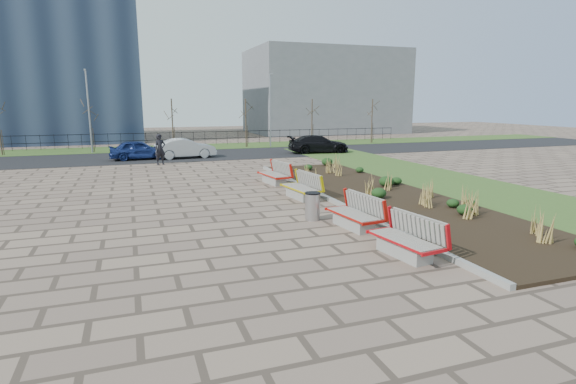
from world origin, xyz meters
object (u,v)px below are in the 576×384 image
object	(u,v)px
bench_c	(300,186)
litter_bin	(313,206)
car_silver	(185,148)
lamp_west	(89,112)
bench_a	(404,237)
car_blue	(139,150)
car_black	(318,144)
bench_b	(353,212)
bench_d	(274,173)
pedestrian	(160,149)
lamp_east	(270,111)

from	to	relation	value
bench_c	litter_bin	bearing A→B (deg)	-111.16
car_silver	lamp_west	distance (m)	8.62
lamp_west	bench_a	bearing A→B (deg)	-71.85
car_blue	car_black	distance (m)	12.82
bench_b	bench_d	world-z (taller)	same
bench_a	car_silver	distance (m)	22.17
bench_c	pedestrian	xyz separation A→B (m)	(-4.58, 12.01, 0.44)
bench_d	car_silver	size ratio (longest dim) A/B	0.52
pedestrian	lamp_west	size ratio (longest dim) A/B	0.31
bench_d	lamp_east	world-z (taller)	lamp_east
bench_c	pedestrian	bearing A→B (deg)	103.56
car_black	lamp_west	xyz separation A→B (m)	(-16.06, 5.54, 2.36)
lamp_east	bench_d	bearing A→B (deg)	-106.67
bench_b	litter_bin	world-z (taller)	bench_b
bench_b	bench_c	xyz separation A→B (m)	(0.00, 4.54, 0.00)
bench_d	litter_bin	distance (m)	6.75
bench_c	bench_a	bearing A→B (deg)	-97.31
bench_c	bench_b	bearing A→B (deg)	-97.31
bench_c	lamp_west	size ratio (longest dim) A/B	0.35
car_silver	lamp_east	distance (m)	9.76
bench_d	pedestrian	world-z (taller)	pedestrian
pedestrian	bench_c	bearing A→B (deg)	-88.03
lamp_west	litter_bin	bearing A→B (deg)	-70.67
bench_b	car_black	bearing A→B (deg)	63.38
bench_d	lamp_west	bearing A→B (deg)	110.55
car_silver	pedestrian	bearing A→B (deg)	140.70
car_black	lamp_west	distance (m)	17.15
bench_c	car_black	world-z (taller)	car_black
litter_bin	lamp_east	world-z (taller)	lamp_east
bench_c	lamp_east	size ratio (longest dim) A/B	0.35
bench_b	litter_bin	bearing A→B (deg)	114.43
car_black	lamp_east	bearing A→B (deg)	27.19
bench_d	car_black	xyz separation A→B (m)	(7.06, 11.16, 0.18)
car_silver	car_black	bearing A→B (deg)	-96.06
bench_b	lamp_east	xyz separation A→B (m)	(5.00, 24.73, 2.54)
car_black	bench_c	bearing A→B (deg)	161.03
litter_bin	car_black	size ratio (longest dim) A/B	0.20
bench_a	car_black	size ratio (longest dim) A/B	0.46
bench_a	bench_c	distance (m)	7.26
car_black	lamp_east	distance (m)	6.36
bench_a	car_silver	size ratio (longest dim) A/B	0.52
bench_d	car_silver	xyz separation A→B (m)	(-2.75, 11.25, 0.18)
pedestrian	car_blue	bearing A→B (deg)	92.46
bench_a	lamp_west	distance (m)	29.00
bench_c	car_silver	xyz separation A→B (m)	(-2.75, 14.74, 0.18)
litter_bin	pedestrian	world-z (taller)	pedestrian
car_silver	litter_bin	bearing A→B (deg)	-179.30
bench_a	bench_b	bearing A→B (deg)	82.27
bench_a	lamp_west	size ratio (longest dim) A/B	0.35
pedestrian	bench_d	bearing A→B (deg)	-80.64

